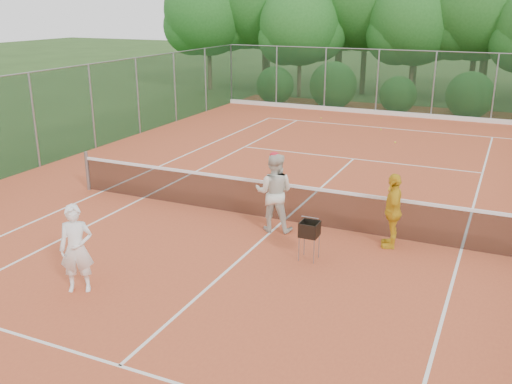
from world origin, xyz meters
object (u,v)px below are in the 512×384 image
player_yellow (393,211)px  ball_hopper (310,230)px  player_white (76,249)px  player_center_grp (274,192)px

player_yellow → ball_hopper: player_yellow is taller
player_yellow → ball_hopper: size_ratio=2.00×
player_white → player_yellow: size_ratio=1.01×
player_center_grp → player_yellow: 2.68m
player_center_grp → ball_hopper: size_ratio=2.28×
player_yellow → ball_hopper: (-1.39, -1.37, -0.17)m
player_center_grp → ball_hopper: (1.28, -1.19, -0.27)m
ball_hopper → player_white: bearing=-154.8°
player_center_grp → player_white: bearing=-116.6°
player_yellow → player_white: bearing=-59.9°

